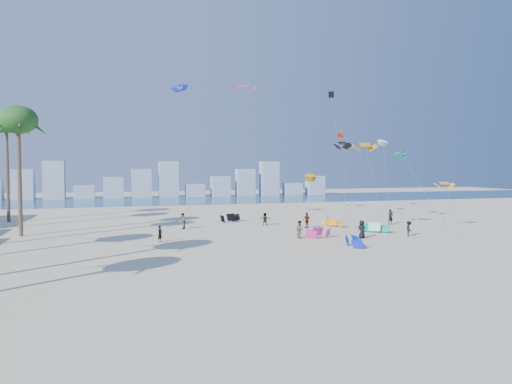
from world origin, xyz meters
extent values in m
plane|color=beige|center=(0.00, 0.00, 0.00)|extent=(220.00, 220.00, 0.00)
plane|color=navy|center=(0.00, 72.00, 0.01)|extent=(220.00, 220.00, 0.00)
imported|color=black|center=(-6.65, 15.05, 0.78)|extent=(0.66, 0.68, 1.57)
imported|color=gray|center=(6.78, 13.62, 0.87)|extent=(0.86, 0.99, 1.74)
imported|color=black|center=(12.58, 11.73, 0.90)|extent=(0.95, 0.69, 1.79)
imported|color=gray|center=(10.54, 20.76, 0.88)|extent=(0.90, 1.11, 1.77)
imported|color=black|center=(17.92, 11.68, 0.78)|extent=(0.86, 1.13, 1.55)
imported|color=gray|center=(6.66, 24.42, 0.76)|extent=(1.44, 1.11, 1.52)
imported|color=black|center=(21.57, 20.74, 0.94)|extent=(0.71, 0.49, 1.88)
imported|color=gray|center=(-3.36, 23.82, 0.91)|extent=(0.96, 1.07, 1.81)
cylinder|color=#595959|center=(9.42, 11.63, 3.14)|extent=(2.86, 4.22, 6.29)
cylinder|color=#595959|center=(15.79, 21.62, 5.00)|extent=(2.23, 5.30, 10.01)
cylinder|color=#595959|center=(20.49, 20.06, 5.17)|extent=(2.25, 5.34, 10.36)
cylinder|color=#595959|center=(-3.09, 23.48, 8.25)|extent=(0.38, 5.63, 16.51)
cylinder|color=#595959|center=(19.59, 25.99, 5.80)|extent=(2.70, 3.46, 11.61)
cylinder|color=#595959|center=(23.55, 12.20, 2.62)|extent=(2.37, 5.59, 5.25)
cylinder|color=#595959|center=(5.63, 29.18, 8.86)|extent=(0.35, 3.76, 17.72)
cylinder|color=#595959|center=(24.70, 18.91, 4.40)|extent=(2.63, 5.62, 8.81)
cylinder|color=#595959|center=(15.08, 13.38, 4.70)|extent=(0.19, 4.25, 9.41)
cylinder|color=#595959|center=(18.63, 28.81, 8.77)|extent=(0.22, 5.81, 17.54)
cylinder|color=brown|center=(-19.83, 23.00, 5.88)|extent=(0.40, 0.40, 11.77)
ellipsoid|color=#1C4E1B|center=(-19.83, 23.00, 11.77)|extent=(3.80, 3.80, 2.85)
cylinder|color=brown|center=(-23.68, 37.00, 6.38)|extent=(0.40, 0.40, 12.75)
ellipsoid|color=#1C4E1B|center=(-23.68, 37.00, 12.75)|extent=(3.80, 3.80, 2.85)
cube|color=#9EADBF|center=(-29.60, 82.00, 3.30)|extent=(4.40, 3.00, 6.60)
cube|color=#9EADBF|center=(-23.40, 82.00, 4.20)|extent=(4.40, 3.00, 8.40)
cube|color=#9EADBF|center=(-17.20, 82.00, 1.50)|extent=(4.40, 3.00, 3.00)
cube|color=#9EADBF|center=(-11.00, 82.00, 2.40)|extent=(4.40, 3.00, 4.80)
cube|color=#9EADBF|center=(-4.80, 82.00, 3.30)|extent=(4.40, 3.00, 6.60)
cube|color=#9EADBF|center=(1.40, 82.00, 4.20)|extent=(4.40, 3.00, 8.40)
cube|color=#9EADBF|center=(7.60, 82.00, 1.50)|extent=(4.40, 3.00, 3.00)
cube|color=#9EADBF|center=(13.80, 82.00, 2.40)|extent=(4.40, 3.00, 4.80)
cube|color=#9EADBF|center=(20.00, 82.00, 3.30)|extent=(4.40, 3.00, 6.60)
cube|color=#9EADBF|center=(26.20, 82.00, 4.20)|extent=(4.40, 3.00, 8.40)
cube|color=#9EADBF|center=(32.40, 82.00, 1.50)|extent=(4.40, 3.00, 3.00)
cube|color=#9EADBF|center=(38.60, 82.00, 2.40)|extent=(4.40, 3.00, 4.80)
camera|label=1|loc=(-10.59, -29.39, 6.98)|focal=33.08mm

